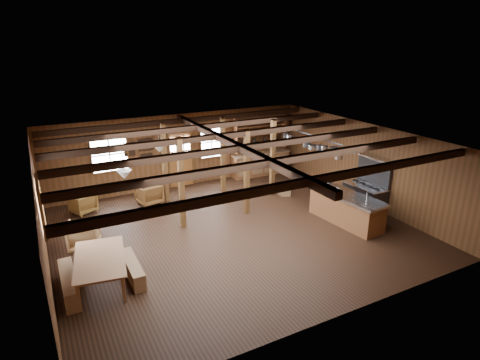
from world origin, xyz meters
The scene contains 22 objects.
room centered at (0.00, 0.00, 1.40)m, with size 10.04×9.04×2.84m.
ceiling_joists centered at (0.00, 0.18, 2.68)m, with size 9.80×8.82×0.18m.
timber_posts centered at (0.52, 2.08, 1.40)m, with size 3.95×2.35×2.80m.
back_door centered at (0.00, 4.45, 0.88)m, with size 1.02×0.08×2.15m.
window_back_left centered at (-2.60, 4.46, 1.60)m, with size 1.32×0.06×1.32m.
window_back_right centered at (1.30, 4.46, 1.60)m, with size 1.02×0.06×1.32m.
window_left centered at (-4.96, 0.50, 1.60)m, with size 0.14×1.24×1.32m.
notice_boards centered at (-1.50, 4.46, 1.64)m, with size 1.08×0.03×0.90m.
back_counter centered at (3.40, 4.20, 0.60)m, with size 2.55×0.60×2.45m.
pendant_lamps centered at (-2.25, 1.00, 2.25)m, with size 1.86×2.36×0.66m.
pot_rack centered at (2.91, 0.24, 2.27)m, with size 0.39×3.00×0.45m.
kitchen_island centered at (3.38, -1.09, 0.48)m, with size 1.12×2.57×1.20m.
step_stool centered at (3.00, 1.69, 0.17)m, with size 0.39×0.28×0.35m, color olive.
commercial_range centered at (4.65, -0.60, 0.61)m, with size 0.78×1.49×1.85m.
dining_table centered at (-3.90, -1.05, 0.35)m, with size 1.98×1.10×0.70m, color #966544.
bench_wall centered at (-4.65, -1.05, 0.23)m, with size 0.31×1.67×0.46m, color olive.
bench_aisle centered at (-3.23, -1.05, 0.21)m, with size 0.28×1.51×0.41m, color olive.
armchair_a centered at (-3.76, 3.53, 0.33)m, with size 0.70×0.72×0.65m, color brown.
armchair_b centered at (-1.62, 3.26, 0.35)m, with size 0.76×0.78×0.71m, color brown.
armchair_c centered at (-4.05, 1.00, 0.38)m, with size 0.80×0.83×0.75m, color #966E44.
counter_pot centered at (3.42, -0.08, 1.04)m, with size 0.32×0.32×0.19m, color silver.
bowl centered at (3.25, -0.66, 0.97)m, with size 0.26×0.26×0.06m, color silver.
Camera 1 is at (-4.81, -9.66, 5.43)m, focal length 30.00 mm.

